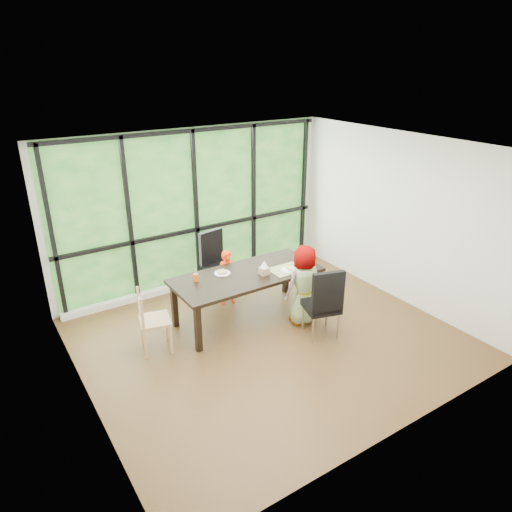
{
  "coord_description": "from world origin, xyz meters",
  "views": [
    {
      "loc": [
        -3.28,
        -4.69,
        3.72
      ],
      "look_at": [
        0.14,
        0.56,
        1.05
      ],
      "focal_mm": 32.87,
      "sensor_mm": 36.0,
      "label": 1
    }
  ],
  "objects_px": {
    "plate_far": "(222,273)",
    "orange_cup": "(196,277)",
    "tissue_box": "(264,271)",
    "chair_end_beech": "(155,320)",
    "plate_near": "(289,270)",
    "green_cup": "(307,262)",
    "child_toddler": "(228,277)",
    "child_older": "(304,285)",
    "white_mug": "(301,256)",
    "chair_interior_leather": "(321,301)",
    "dining_table": "(247,296)",
    "chair_window_leather": "(219,264)"
  },
  "relations": [
    {
      "from": "child_older",
      "to": "plate_far",
      "type": "height_order",
      "value": "child_older"
    },
    {
      "from": "orange_cup",
      "to": "plate_far",
      "type": "bearing_deg",
      "value": 0.82
    },
    {
      "from": "plate_near",
      "to": "white_mug",
      "type": "xyz_separation_m",
      "value": [
        0.45,
        0.28,
        0.03
      ]
    },
    {
      "from": "green_cup",
      "to": "white_mug",
      "type": "height_order",
      "value": "green_cup"
    },
    {
      "from": "green_cup",
      "to": "tissue_box",
      "type": "distance_m",
      "value": 0.73
    },
    {
      "from": "chair_interior_leather",
      "to": "child_toddler",
      "type": "bearing_deg",
      "value": -51.05
    },
    {
      "from": "orange_cup",
      "to": "tissue_box",
      "type": "xyz_separation_m",
      "value": [
        0.95,
        -0.35,
        -0.0
      ]
    },
    {
      "from": "chair_interior_leather",
      "to": "chair_end_beech",
      "type": "xyz_separation_m",
      "value": [
        -2.12,
        0.94,
        -0.09
      ]
    },
    {
      "from": "chair_window_leather",
      "to": "child_older",
      "type": "bearing_deg",
      "value": -78.3
    },
    {
      "from": "chair_end_beech",
      "to": "plate_far",
      "type": "relative_size",
      "value": 3.78
    },
    {
      "from": "plate_far",
      "to": "green_cup",
      "type": "distance_m",
      "value": 1.31
    },
    {
      "from": "green_cup",
      "to": "chair_end_beech",
      "type": "bearing_deg",
      "value": 174.53
    },
    {
      "from": "green_cup",
      "to": "chair_interior_leather",
      "type": "bearing_deg",
      "value": -112.38
    },
    {
      "from": "dining_table",
      "to": "child_toddler",
      "type": "distance_m",
      "value": 0.59
    },
    {
      "from": "child_toddler",
      "to": "chair_window_leather",
      "type": "bearing_deg",
      "value": 97.67
    },
    {
      "from": "child_older",
      "to": "green_cup",
      "type": "bearing_deg",
      "value": -129.47
    },
    {
      "from": "dining_table",
      "to": "white_mug",
      "type": "distance_m",
      "value": 1.13
    },
    {
      "from": "plate_near",
      "to": "white_mug",
      "type": "relative_size",
      "value": 3.1
    },
    {
      "from": "dining_table",
      "to": "chair_end_beech",
      "type": "xyz_separation_m",
      "value": [
        -1.48,
        -0.03,
        0.08
      ]
    },
    {
      "from": "plate_near",
      "to": "dining_table",
      "type": "bearing_deg",
      "value": 157.88
    },
    {
      "from": "orange_cup",
      "to": "tissue_box",
      "type": "height_order",
      "value": "orange_cup"
    },
    {
      "from": "chair_window_leather",
      "to": "tissue_box",
      "type": "relative_size",
      "value": 8.4
    },
    {
      "from": "plate_far",
      "to": "tissue_box",
      "type": "distance_m",
      "value": 0.62
    },
    {
      "from": "orange_cup",
      "to": "child_toddler",
      "type": "bearing_deg",
      "value": 27.95
    },
    {
      "from": "chair_end_beech",
      "to": "white_mug",
      "type": "xyz_separation_m",
      "value": [
        2.53,
        0.06,
        0.34
      ]
    },
    {
      "from": "tissue_box",
      "to": "orange_cup",
      "type": "bearing_deg",
      "value": 159.88
    },
    {
      "from": "child_older",
      "to": "orange_cup",
      "type": "height_order",
      "value": "child_older"
    },
    {
      "from": "plate_far",
      "to": "chair_end_beech",
      "type": "bearing_deg",
      "value": -169.0
    },
    {
      "from": "dining_table",
      "to": "green_cup",
      "type": "bearing_deg",
      "value": -15.74
    },
    {
      "from": "child_older",
      "to": "white_mug",
      "type": "relative_size",
      "value": 16.07
    },
    {
      "from": "chair_interior_leather",
      "to": "chair_end_beech",
      "type": "height_order",
      "value": "chair_interior_leather"
    },
    {
      "from": "chair_end_beech",
      "to": "white_mug",
      "type": "height_order",
      "value": "chair_end_beech"
    },
    {
      "from": "child_toddler",
      "to": "tissue_box",
      "type": "distance_m",
      "value": 0.84
    },
    {
      "from": "dining_table",
      "to": "white_mug",
      "type": "xyz_separation_m",
      "value": [
        1.05,
        0.03,
        0.41
      ]
    },
    {
      "from": "plate_far",
      "to": "orange_cup",
      "type": "distance_m",
      "value": 0.44
    },
    {
      "from": "plate_near",
      "to": "child_toddler",
      "type": "bearing_deg",
      "value": 125.88
    },
    {
      "from": "plate_far",
      "to": "orange_cup",
      "type": "xyz_separation_m",
      "value": [
        -0.43,
        -0.01,
        0.05
      ]
    },
    {
      "from": "plate_far",
      "to": "tissue_box",
      "type": "height_order",
      "value": "tissue_box"
    },
    {
      "from": "chair_end_beech",
      "to": "green_cup",
      "type": "height_order",
      "value": "chair_end_beech"
    },
    {
      "from": "child_toddler",
      "to": "tissue_box",
      "type": "height_order",
      "value": "child_toddler"
    },
    {
      "from": "child_older",
      "to": "plate_far",
      "type": "relative_size",
      "value": 5.15
    },
    {
      "from": "child_older",
      "to": "white_mug",
      "type": "xyz_separation_m",
      "value": [
        0.39,
        0.58,
        0.17
      ]
    },
    {
      "from": "chair_end_beech",
      "to": "plate_near",
      "type": "height_order",
      "value": "chair_end_beech"
    },
    {
      "from": "chair_interior_leather",
      "to": "child_older",
      "type": "bearing_deg",
      "value": -76.97
    },
    {
      "from": "plate_near",
      "to": "orange_cup",
      "type": "height_order",
      "value": "orange_cup"
    },
    {
      "from": "plate_far",
      "to": "plate_near",
      "type": "distance_m",
      "value": 1.01
    },
    {
      "from": "chair_interior_leather",
      "to": "green_cup",
      "type": "bearing_deg",
      "value": -95.54
    },
    {
      "from": "chair_window_leather",
      "to": "child_older",
      "type": "relative_size",
      "value": 0.88
    },
    {
      "from": "plate_near",
      "to": "chair_interior_leather",
      "type": "bearing_deg",
      "value": -87.32
    },
    {
      "from": "dining_table",
      "to": "child_older",
      "type": "distance_m",
      "value": 0.89
    }
  ]
}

